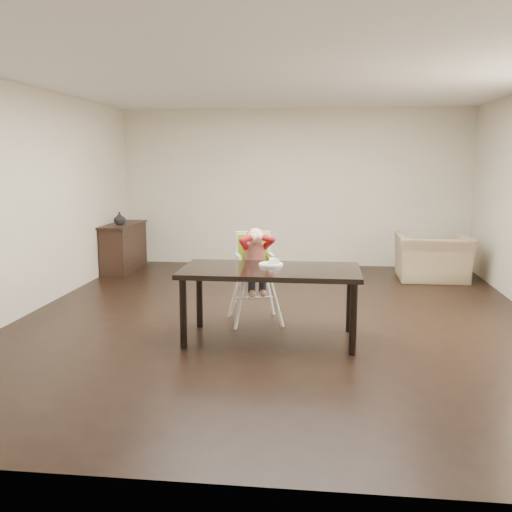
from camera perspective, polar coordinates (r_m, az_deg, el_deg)
The scene contains 8 objects.
ground at distance 6.72m, azimuth 2.17°, elevation -6.23°, with size 7.00×7.00×0.00m, color black.
room_walls at distance 6.47m, azimuth 2.27°, elevation 9.79°, with size 6.02×7.02×2.71m.
dining_table at distance 5.78m, azimuth 1.45°, elevation -2.01°, with size 1.80×0.90×0.75m.
high_chair at distance 6.44m, azimuth -0.13°, elevation 0.03°, with size 0.56×0.56×1.08m.
plate at distance 5.90m, azimuth 1.56°, elevation -0.73°, with size 0.26×0.26×0.07m.
armchair at distance 9.13m, azimuth 17.32°, elevation 0.59°, with size 1.08×0.70×0.94m, color #9E8A64.
sideboard at distance 9.75m, azimuth -13.07°, elevation 0.89°, with size 0.44×1.26×0.79m.
vase at distance 9.55m, azimuth -13.48°, elevation 3.66°, with size 0.20×0.20×0.20m, color #99999E.
Camera 1 is at (0.50, -6.45, 1.83)m, focal length 40.00 mm.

